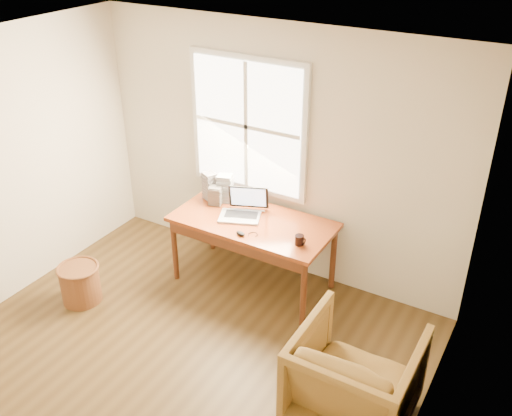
{
  "coord_description": "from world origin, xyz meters",
  "views": [
    {
      "loc": [
        2.48,
        -2.39,
        3.57
      ],
      "look_at": [
        0.12,
        1.65,
        1.0
      ],
      "focal_mm": 40.0,
      "sensor_mm": 36.0,
      "label": 1
    }
  ],
  "objects_px": {
    "wicker_stool": "(80,284)",
    "laptop": "(240,203)",
    "coffee_mug": "(299,240)",
    "armchair": "(355,377)",
    "desk": "(253,222)",
    "cd_stack_a": "(225,188)"
  },
  "relations": [
    {
      "from": "wicker_stool",
      "to": "laptop",
      "type": "relative_size",
      "value": 0.83
    },
    {
      "from": "desk",
      "to": "wicker_stool",
      "type": "distance_m",
      "value": 1.82
    },
    {
      "from": "wicker_stool",
      "to": "laptop",
      "type": "xyz_separation_m",
      "value": [
        1.19,
        1.1,
        0.72
      ]
    },
    {
      "from": "wicker_stool",
      "to": "laptop",
      "type": "height_order",
      "value": "laptop"
    },
    {
      "from": "desk",
      "to": "cd_stack_a",
      "type": "bearing_deg",
      "value": 155.21
    },
    {
      "from": "armchair",
      "to": "wicker_stool",
      "type": "bearing_deg",
      "value": -0.03
    },
    {
      "from": "wicker_stool",
      "to": "armchair",
      "type": "bearing_deg",
      "value": -0.1
    },
    {
      "from": "coffee_mug",
      "to": "cd_stack_a",
      "type": "distance_m",
      "value": 1.12
    },
    {
      "from": "laptop",
      "to": "cd_stack_a",
      "type": "bearing_deg",
      "value": 121.74
    },
    {
      "from": "armchair",
      "to": "coffee_mug",
      "type": "bearing_deg",
      "value": -44.9
    },
    {
      "from": "armchair",
      "to": "laptop",
      "type": "bearing_deg",
      "value": -33.04
    },
    {
      "from": "laptop",
      "to": "coffee_mug",
      "type": "xyz_separation_m",
      "value": [
        0.73,
        -0.15,
        -0.12
      ]
    },
    {
      "from": "wicker_stool",
      "to": "cd_stack_a",
      "type": "height_order",
      "value": "cd_stack_a"
    },
    {
      "from": "wicker_stool",
      "to": "cd_stack_a",
      "type": "bearing_deg",
      "value": 56.74
    },
    {
      "from": "desk",
      "to": "wicker_stool",
      "type": "height_order",
      "value": "desk"
    },
    {
      "from": "wicker_stool",
      "to": "laptop",
      "type": "bearing_deg",
      "value": 42.74
    },
    {
      "from": "armchair",
      "to": "wicker_stool",
      "type": "height_order",
      "value": "armchair"
    },
    {
      "from": "wicker_stool",
      "to": "coffee_mug",
      "type": "bearing_deg",
      "value": 26.37
    },
    {
      "from": "desk",
      "to": "laptop",
      "type": "xyz_separation_m",
      "value": [
        -0.14,
        -0.02,
        0.19
      ]
    },
    {
      "from": "desk",
      "to": "cd_stack_a",
      "type": "relative_size",
      "value": 5.39
    },
    {
      "from": "cd_stack_a",
      "to": "laptop",
      "type": "bearing_deg",
      "value": -36.0
    },
    {
      "from": "desk",
      "to": "cd_stack_a",
      "type": "distance_m",
      "value": 0.53
    }
  ]
}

